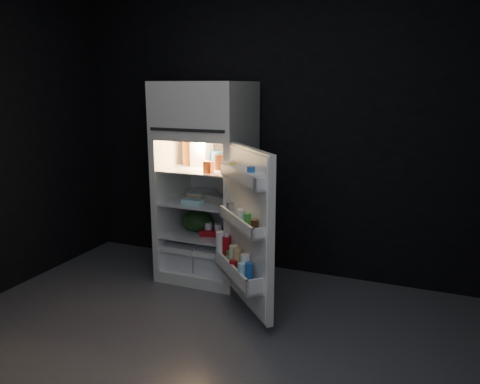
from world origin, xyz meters
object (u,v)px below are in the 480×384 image
at_px(yogurt_tray, 214,232).
at_px(fridge_door, 246,232).
at_px(milk_jug, 202,153).
at_px(egg_carton, 219,199).
at_px(refrigerator, 208,174).

bearing_deg(yogurt_tray, fridge_door, -62.07).
distance_m(milk_jug, egg_carton, 0.46).
xyz_separation_m(fridge_door, egg_carton, (-0.47, 0.54, 0.08)).
relative_size(milk_jug, yogurt_tray, 0.95).
xyz_separation_m(refrigerator, milk_jug, (-0.06, 0.01, 0.19)).
bearing_deg(yogurt_tray, egg_carton, -13.48).
height_order(fridge_door, milk_jug, fridge_door).
bearing_deg(fridge_door, egg_carton, 131.27).
relative_size(refrigerator, egg_carton, 5.69).
height_order(refrigerator, yogurt_tray, refrigerator).
xyz_separation_m(refrigerator, egg_carton, (0.16, -0.11, -0.19)).
bearing_deg(refrigerator, fridge_door, -45.69).
xyz_separation_m(milk_jug, yogurt_tray, (0.17, -0.12, -0.69)).
bearing_deg(milk_jug, egg_carton, -24.77).
bearing_deg(fridge_door, milk_jug, 136.44).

